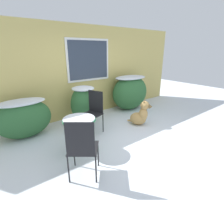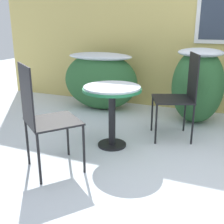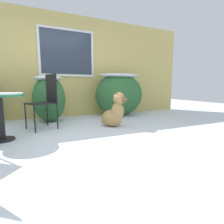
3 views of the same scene
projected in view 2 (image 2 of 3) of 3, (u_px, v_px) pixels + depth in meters
name	position (u px, v px, depth m)	size (l,w,h in m)	color
ground_plane	(199.00, 177.00, 2.67)	(16.00, 16.00, 0.00)	silver
shrub_left	(100.00, 79.00, 4.65)	(1.28, 0.69, 0.94)	#2D6033
shrub_middle	(198.00, 84.00, 3.98)	(0.73, 0.73, 1.07)	#2D6033
patio_table	(112.00, 98.00, 3.17)	(0.67, 0.67, 0.72)	black
patio_chair_near_table	(181.00, 93.00, 3.42)	(0.60, 0.60, 1.06)	black
patio_chair_far_side	(43.00, 115.00, 2.61)	(0.66, 0.66, 1.06)	black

